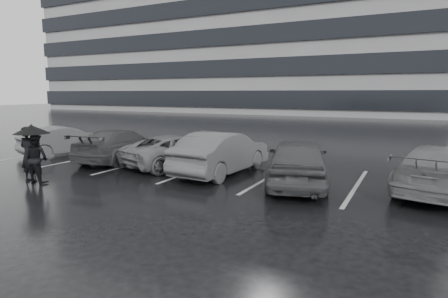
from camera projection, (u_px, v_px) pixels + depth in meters
ground at (219, 193)px, 10.67m from camera, size 160.00×160.00×0.00m
office_building at (237, 21)px, 60.70m from camera, size 61.00×26.00×29.00m
car_main at (297, 161)px, 11.40m from camera, size 2.90×4.70×1.49m
car_west_a at (222, 153)px, 13.08m from camera, size 1.84×4.59×1.48m
car_west_b at (177, 151)px, 14.44m from camera, size 3.16×4.74×1.21m
car_west_c at (121, 145)px, 15.54m from camera, size 2.34×4.76×1.33m
car_west_d at (66, 140)px, 17.20m from camera, size 2.53×4.17×1.30m
car_east at (440, 170)px, 10.51m from camera, size 2.83×4.99×1.36m
pedestrian_left at (29, 154)px, 11.86m from camera, size 0.66×0.45×1.77m
pedestrian_right at (36, 159)px, 11.71m from camera, size 0.83×0.68×1.56m
umbrella at (31, 129)px, 11.75m from camera, size 1.09×1.09×1.85m
stall_stripes at (232, 173)px, 13.23m from camera, size 19.72×5.00×0.00m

